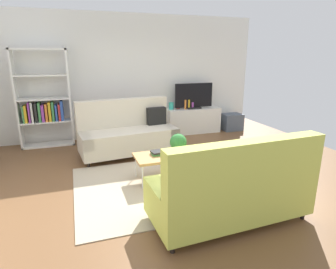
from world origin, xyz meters
name	(u,v)px	position (x,y,z in m)	size (l,w,h in m)	color
ground_plane	(167,177)	(0.00, 0.00, 0.00)	(7.68, 7.68, 0.00)	brown
wall_far	(131,77)	(0.00, 2.80, 1.45)	(6.40, 0.12, 2.90)	white
area_rug	(170,184)	(-0.04, -0.27, 0.01)	(2.90, 2.20, 0.01)	tan
couch_beige	(128,133)	(-0.38, 1.35, 0.44)	(1.98, 1.05, 1.10)	beige
couch_green	(231,189)	(0.30, -1.49, 0.44)	(1.93, 0.92, 1.10)	#C1CC51
coffee_table	(169,156)	(0.01, -0.07, 0.39)	(1.10, 0.56, 0.42)	#B7844C
tv_console	(193,120)	(1.53, 2.46, 0.32)	(1.40, 0.44, 0.64)	silver
tv	(194,96)	(1.53, 2.44, 0.95)	(1.00, 0.20, 0.64)	black
bookshelf	(44,103)	(-1.98, 2.48, 0.95)	(1.10, 0.36, 2.10)	white
storage_trunk	(232,122)	(2.63, 2.36, 0.22)	(0.52, 0.40, 0.44)	#4C5666
potted_plant	(178,144)	(0.15, -0.13, 0.61)	(0.27, 0.27, 0.35)	brown
table_book_0	(159,153)	(-0.14, -0.01, 0.43)	(0.24, 0.18, 0.03)	#3F8C4C
table_book_1	(159,152)	(-0.14, -0.01, 0.46)	(0.24, 0.18, 0.03)	#262626
vase_0	(171,106)	(0.95, 2.51, 0.73)	(0.12, 0.12, 0.17)	#33B29E
vase_1	(178,106)	(1.14, 2.51, 0.72)	(0.10, 0.10, 0.15)	#B24C4C
bottle_0	(185,105)	(1.30, 2.42, 0.76)	(0.05, 0.05, 0.24)	orange
bottle_1	(189,104)	(1.40, 2.42, 0.76)	(0.05, 0.05, 0.23)	gold
bottle_2	(193,105)	(1.50, 2.42, 0.72)	(0.06, 0.06, 0.17)	purple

